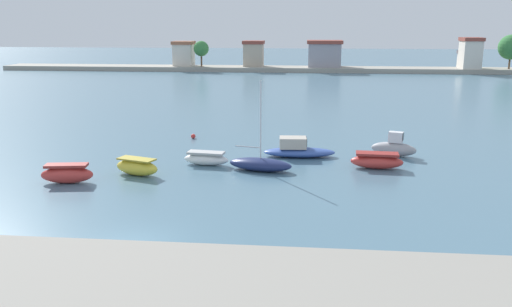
{
  "coord_description": "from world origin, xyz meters",
  "views": [
    {
      "loc": [
        8.03,
        -22.24,
        10.08
      ],
      "look_at": [
        4.33,
        15.29,
        0.76
      ],
      "focal_mm": 37.06,
      "sensor_mm": 36.0,
      "label": 1
    }
  ],
  "objects_px": {
    "moored_boat_2": "(206,159)",
    "mooring_buoy_1": "(193,136)",
    "moored_boat_1": "(137,167)",
    "moored_boat_6": "(394,148)",
    "moored_boat_0": "(67,174)",
    "moored_boat_5": "(377,161)",
    "moored_boat_4": "(298,150)",
    "moored_boat_3": "(260,164)"
  },
  "relations": [
    {
      "from": "moored_boat_0",
      "to": "moored_boat_5",
      "type": "bearing_deg",
      "value": 6.45
    },
    {
      "from": "moored_boat_2",
      "to": "moored_boat_4",
      "type": "height_order",
      "value": "moored_boat_4"
    },
    {
      "from": "moored_boat_0",
      "to": "moored_boat_6",
      "type": "relative_size",
      "value": 0.94
    },
    {
      "from": "moored_boat_2",
      "to": "mooring_buoy_1",
      "type": "distance_m",
      "value": 9.33
    },
    {
      "from": "moored_boat_1",
      "to": "moored_boat_6",
      "type": "distance_m",
      "value": 19.62
    },
    {
      "from": "moored_boat_1",
      "to": "moored_boat_4",
      "type": "relative_size",
      "value": 0.61
    },
    {
      "from": "moored_boat_0",
      "to": "moored_boat_1",
      "type": "distance_m",
      "value": 4.51
    },
    {
      "from": "moored_boat_1",
      "to": "moored_boat_6",
      "type": "height_order",
      "value": "moored_boat_6"
    },
    {
      "from": "moored_boat_0",
      "to": "mooring_buoy_1",
      "type": "relative_size",
      "value": 8.22
    },
    {
      "from": "moored_boat_2",
      "to": "mooring_buoy_1",
      "type": "height_order",
      "value": "moored_boat_2"
    },
    {
      "from": "moored_boat_0",
      "to": "moored_boat_2",
      "type": "distance_m",
      "value": 9.7
    },
    {
      "from": "moored_boat_6",
      "to": "mooring_buoy_1",
      "type": "xyz_separation_m",
      "value": [
        -16.95,
        4.72,
        -0.45
      ]
    },
    {
      "from": "moored_boat_4",
      "to": "moored_boat_6",
      "type": "bearing_deg",
      "value": 4.6
    },
    {
      "from": "moored_boat_6",
      "to": "moored_boat_4",
      "type": "bearing_deg",
      "value": -154.03
    },
    {
      "from": "moored_boat_5",
      "to": "moored_boat_6",
      "type": "relative_size",
      "value": 1.03
    },
    {
      "from": "moored_boat_1",
      "to": "mooring_buoy_1",
      "type": "height_order",
      "value": "moored_boat_1"
    },
    {
      "from": "moored_boat_1",
      "to": "moored_boat_2",
      "type": "bearing_deg",
      "value": 54.64
    },
    {
      "from": "moored_boat_5",
      "to": "moored_boat_6",
      "type": "bearing_deg",
      "value": 69.12
    },
    {
      "from": "moored_boat_2",
      "to": "mooring_buoy_1",
      "type": "xyz_separation_m",
      "value": [
        -2.89,
        8.87,
        -0.26
      ]
    },
    {
      "from": "moored_boat_4",
      "to": "moored_boat_6",
      "type": "height_order",
      "value": "moored_boat_6"
    },
    {
      "from": "moored_boat_0",
      "to": "moored_boat_2",
      "type": "bearing_deg",
      "value": 24.46
    },
    {
      "from": "moored_boat_3",
      "to": "moored_boat_6",
      "type": "relative_size",
      "value": 1.73
    },
    {
      "from": "moored_boat_0",
      "to": "moored_boat_4",
      "type": "xyz_separation_m",
      "value": [
        14.71,
        8.42,
        -0.06
      ]
    },
    {
      "from": "moored_boat_4",
      "to": "moored_boat_5",
      "type": "xyz_separation_m",
      "value": [
        5.68,
        -2.84,
        -0.0
      ]
    },
    {
      "from": "moored_boat_3",
      "to": "moored_boat_5",
      "type": "bearing_deg",
      "value": 21.73
    },
    {
      "from": "moored_boat_2",
      "to": "moored_boat_4",
      "type": "distance_m",
      "value": 7.3
    },
    {
      "from": "mooring_buoy_1",
      "to": "moored_boat_1",
      "type": "bearing_deg",
      "value": -96.19
    },
    {
      "from": "moored_boat_5",
      "to": "moored_boat_2",
      "type": "bearing_deg",
      "value": -175.18
    },
    {
      "from": "moored_boat_3",
      "to": "moored_boat_6",
      "type": "height_order",
      "value": "moored_boat_3"
    },
    {
      "from": "moored_boat_3",
      "to": "mooring_buoy_1",
      "type": "bearing_deg",
      "value": 136.99
    },
    {
      "from": "mooring_buoy_1",
      "to": "moored_boat_2",
      "type": "bearing_deg",
      "value": -71.94
    },
    {
      "from": "moored_boat_6",
      "to": "mooring_buoy_1",
      "type": "bearing_deg",
      "value": -177.57
    },
    {
      "from": "moored_boat_1",
      "to": "moored_boat_3",
      "type": "bearing_deg",
      "value": 31.56
    },
    {
      "from": "moored_boat_5",
      "to": "moored_boat_0",
      "type": "bearing_deg",
      "value": -161.06
    },
    {
      "from": "moored_boat_1",
      "to": "moored_boat_6",
      "type": "bearing_deg",
      "value": 39.91
    },
    {
      "from": "moored_boat_4",
      "to": "mooring_buoy_1",
      "type": "distance_m",
      "value": 11.12
    },
    {
      "from": "moored_boat_0",
      "to": "moored_boat_4",
      "type": "distance_m",
      "value": 16.95
    },
    {
      "from": "moored_boat_0",
      "to": "moored_boat_1",
      "type": "xyz_separation_m",
      "value": [
        3.91,
        2.25,
        -0.04
      ]
    },
    {
      "from": "moored_boat_0",
      "to": "moored_boat_2",
      "type": "xyz_separation_m",
      "value": [
        8.1,
        5.32,
        -0.13
      ]
    },
    {
      "from": "moored_boat_5",
      "to": "moored_boat_6",
      "type": "height_order",
      "value": "moored_boat_6"
    },
    {
      "from": "moored_boat_2",
      "to": "moored_boat_6",
      "type": "bearing_deg",
      "value": 23.12
    },
    {
      "from": "moored_boat_3",
      "to": "moored_boat_4",
      "type": "height_order",
      "value": "moored_boat_3"
    }
  ]
}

